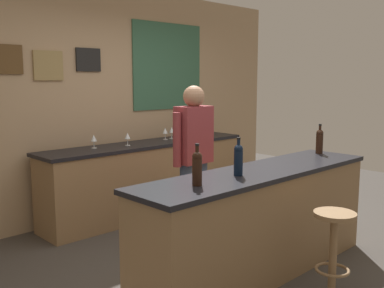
{
  "coord_description": "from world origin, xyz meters",
  "views": [
    {
      "loc": [
        -2.96,
        -2.66,
        1.68
      ],
      "look_at": [
        0.01,
        0.45,
        1.05
      ],
      "focal_mm": 41.49,
      "sensor_mm": 36.0,
      "label": 1
    }
  ],
  "objects_px": {
    "coffee_mug": "(203,132)",
    "wine_bottle_b": "(238,159)",
    "wine_glass_e": "(190,130)",
    "wine_glass_c": "(165,131)",
    "wine_glass_b": "(128,136)",
    "wine_glass_d": "(172,130)",
    "bar_stool": "(334,240)",
    "wine_bottle_a": "(197,167)",
    "bartender": "(194,155)",
    "wine_bottle_c": "(320,140)",
    "wine_glass_a": "(94,139)"
  },
  "relations": [
    {
      "from": "bar_stool",
      "to": "wine_glass_a",
      "type": "height_order",
      "value": "wine_glass_a"
    },
    {
      "from": "wine_bottle_b",
      "to": "coffee_mug",
      "type": "relative_size",
      "value": 2.45
    },
    {
      "from": "bartender",
      "to": "wine_bottle_b",
      "type": "xyz_separation_m",
      "value": [
        -0.34,
        -0.86,
        0.12
      ]
    },
    {
      "from": "wine_bottle_b",
      "to": "wine_bottle_c",
      "type": "distance_m",
      "value": 1.41
    },
    {
      "from": "bar_stool",
      "to": "wine_glass_d",
      "type": "height_order",
      "value": "wine_glass_d"
    },
    {
      "from": "wine_glass_b",
      "to": "coffee_mug",
      "type": "bearing_deg",
      "value": 1.39
    },
    {
      "from": "bartender",
      "to": "wine_bottle_a",
      "type": "distance_m",
      "value": 1.2
    },
    {
      "from": "wine_bottle_a",
      "to": "wine_bottle_c",
      "type": "bearing_deg",
      "value": 3.72
    },
    {
      "from": "bartender",
      "to": "coffee_mug",
      "type": "height_order",
      "value": "bartender"
    },
    {
      "from": "bartender",
      "to": "wine_glass_d",
      "type": "height_order",
      "value": "bartender"
    },
    {
      "from": "wine_bottle_a",
      "to": "wine_glass_a",
      "type": "relative_size",
      "value": 1.97
    },
    {
      "from": "wine_bottle_c",
      "to": "wine_glass_e",
      "type": "relative_size",
      "value": 1.97
    },
    {
      "from": "bar_stool",
      "to": "wine_glass_d",
      "type": "relative_size",
      "value": 4.39
    },
    {
      "from": "wine_bottle_c",
      "to": "bartender",
      "type": "bearing_deg",
      "value": 144.87
    },
    {
      "from": "wine_glass_b",
      "to": "wine_glass_a",
      "type": "bearing_deg",
      "value": 166.54
    },
    {
      "from": "bartender",
      "to": "wine_glass_b",
      "type": "height_order",
      "value": "bartender"
    },
    {
      "from": "wine_glass_b",
      "to": "wine_bottle_c",
      "type": "bearing_deg",
      "value": -62.05
    },
    {
      "from": "coffee_mug",
      "to": "wine_bottle_b",
      "type": "bearing_deg",
      "value": -128.98
    },
    {
      "from": "bar_stool",
      "to": "wine_bottle_a",
      "type": "distance_m",
      "value": 1.21
    },
    {
      "from": "bartender",
      "to": "wine_bottle_b",
      "type": "relative_size",
      "value": 5.29
    },
    {
      "from": "wine_glass_a",
      "to": "wine_glass_c",
      "type": "relative_size",
      "value": 1.0
    },
    {
      "from": "bartender",
      "to": "wine_bottle_a",
      "type": "height_order",
      "value": "bartender"
    },
    {
      "from": "wine_bottle_a",
      "to": "wine_bottle_b",
      "type": "distance_m",
      "value": 0.47
    },
    {
      "from": "bartender",
      "to": "wine_glass_b",
      "type": "distance_m",
      "value": 1.18
    },
    {
      "from": "wine_bottle_c",
      "to": "coffee_mug",
      "type": "distance_m",
      "value": 1.98
    },
    {
      "from": "wine_bottle_a",
      "to": "wine_bottle_c",
      "type": "relative_size",
      "value": 1.0
    },
    {
      "from": "bartender",
      "to": "bar_stool",
      "type": "distance_m",
      "value": 1.58
    },
    {
      "from": "wine_bottle_c",
      "to": "coffee_mug",
      "type": "relative_size",
      "value": 2.45
    },
    {
      "from": "bartender",
      "to": "wine_bottle_c",
      "type": "distance_m",
      "value": 1.31
    },
    {
      "from": "wine_glass_b",
      "to": "wine_glass_d",
      "type": "bearing_deg",
      "value": 7.44
    },
    {
      "from": "bartender",
      "to": "wine_glass_b",
      "type": "xyz_separation_m",
      "value": [
        0.05,
        1.18,
        0.07
      ]
    },
    {
      "from": "wine_bottle_c",
      "to": "wine_glass_d",
      "type": "bearing_deg",
      "value": 96.83
    },
    {
      "from": "bartender",
      "to": "wine_bottle_b",
      "type": "height_order",
      "value": "bartender"
    },
    {
      "from": "wine_bottle_c",
      "to": "coffee_mug",
      "type": "xyz_separation_m",
      "value": [
        0.27,
        1.96,
        -0.11
      ]
    },
    {
      "from": "wine_bottle_b",
      "to": "wine_bottle_c",
      "type": "height_order",
      "value": "same"
    },
    {
      "from": "wine_glass_e",
      "to": "wine_glass_c",
      "type": "bearing_deg",
      "value": 163.91
    },
    {
      "from": "wine_glass_d",
      "to": "wine_glass_a",
      "type": "bearing_deg",
      "value": -179.68
    },
    {
      "from": "wine_glass_c",
      "to": "wine_bottle_b",
      "type": "bearing_deg",
      "value": -116.07
    },
    {
      "from": "wine_bottle_c",
      "to": "wine_glass_b",
      "type": "relative_size",
      "value": 1.97
    },
    {
      "from": "wine_glass_c",
      "to": "coffee_mug",
      "type": "relative_size",
      "value": 1.24
    },
    {
      "from": "bartender",
      "to": "wine_glass_c",
      "type": "distance_m",
      "value": 1.45
    },
    {
      "from": "bar_stool",
      "to": "wine_glass_a",
      "type": "relative_size",
      "value": 4.39
    },
    {
      "from": "bartender",
      "to": "wine_glass_a",
      "type": "distance_m",
      "value": 1.32
    },
    {
      "from": "wine_bottle_a",
      "to": "wine_glass_c",
      "type": "height_order",
      "value": "wine_bottle_a"
    },
    {
      "from": "wine_glass_c",
      "to": "wine_glass_d",
      "type": "xyz_separation_m",
      "value": [
        0.12,
        0.01,
        0.0
      ]
    },
    {
      "from": "wine_bottle_b",
      "to": "wine_glass_d",
      "type": "xyz_separation_m",
      "value": [
        1.16,
        2.14,
        -0.05
      ]
    },
    {
      "from": "wine_glass_d",
      "to": "coffee_mug",
      "type": "distance_m",
      "value": 0.52
    },
    {
      "from": "wine_glass_a",
      "to": "wine_glass_b",
      "type": "height_order",
      "value": "same"
    },
    {
      "from": "wine_glass_a",
      "to": "wine_glass_e",
      "type": "xyz_separation_m",
      "value": [
        1.41,
        -0.11,
        0.0
      ]
    },
    {
      "from": "wine_glass_a",
      "to": "bartender",
      "type": "bearing_deg",
      "value": -74.5
    }
  ]
}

